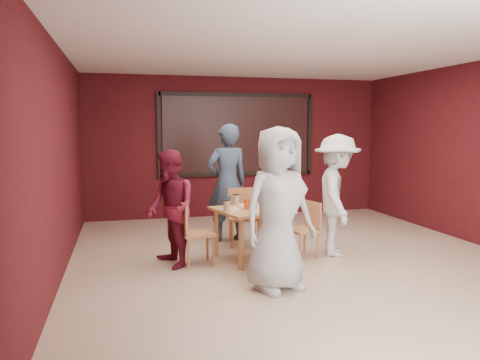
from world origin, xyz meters
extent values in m
plane|color=tan|center=(0.00, 0.00, 0.00)|extent=(7.00, 7.00, 0.00)
cube|color=black|center=(0.00, 3.45, 1.65)|extent=(3.00, 0.02, 1.50)
cube|color=tan|center=(-0.60, 0.28, 0.68)|extent=(1.09, 1.09, 0.04)
cylinder|color=tan|center=(-1.03, 0.53, 0.33)|extent=(0.07, 0.07, 0.66)
cylinder|color=tan|center=(-0.34, 0.71, 0.33)|extent=(0.07, 0.07, 0.66)
cylinder|color=tan|center=(-0.85, -0.16, 0.33)|extent=(0.07, 0.07, 0.66)
cylinder|color=tan|center=(-0.16, 0.03, 0.33)|extent=(0.07, 0.07, 0.66)
cylinder|color=white|center=(-0.60, 0.00, 0.71)|extent=(0.22, 0.22, 0.01)
cone|color=#EEB354|center=(-0.60, 0.00, 0.72)|extent=(0.21, 0.21, 0.02)
cylinder|color=beige|center=(-0.47, -0.09, 0.77)|extent=(0.09, 0.09, 0.14)
cylinder|color=black|center=(-0.47, -0.09, 0.85)|extent=(0.09, 0.09, 0.01)
cylinder|color=white|center=(-0.60, 0.56, 0.71)|extent=(0.22, 0.22, 0.01)
cone|color=#EEB354|center=(-0.60, 0.56, 0.72)|extent=(0.21, 0.21, 0.02)
cylinder|color=beige|center=(-0.72, 0.65, 0.77)|extent=(0.09, 0.09, 0.14)
cylinder|color=black|center=(-0.72, 0.65, 0.85)|extent=(0.09, 0.09, 0.01)
cylinder|color=white|center=(-0.88, 0.28, 0.71)|extent=(0.22, 0.22, 0.01)
cone|color=#EEB354|center=(-0.88, 0.28, 0.72)|extent=(0.21, 0.21, 0.02)
cylinder|color=beige|center=(-0.96, 0.16, 0.77)|extent=(0.09, 0.09, 0.14)
cylinder|color=black|center=(-0.96, 0.16, 0.85)|extent=(0.09, 0.09, 0.01)
cylinder|color=white|center=(-0.32, 0.28, 0.71)|extent=(0.22, 0.22, 0.01)
cone|color=#EEB354|center=(-0.32, 0.28, 0.72)|extent=(0.21, 0.21, 0.02)
cylinder|color=beige|center=(-0.23, 0.40, 0.77)|extent=(0.09, 0.09, 0.14)
cylinder|color=black|center=(-0.23, 0.40, 0.85)|extent=(0.09, 0.09, 0.01)
cylinder|color=silver|center=(-0.52, 0.25, 0.75)|extent=(0.06, 0.06, 0.10)
cylinder|color=silver|center=(-0.58, 0.20, 0.74)|extent=(0.05, 0.05, 0.08)
cylinder|color=#C33F0D|center=(-0.67, 0.23, 0.77)|extent=(0.07, 0.07, 0.15)
cube|color=black|center=(-0.60, 0.27, 0.76)|extent=(0.12, 0.08, 0.11)
cube|color=#AB6742|center=(-0.51, -0.35, 0.42)|extent=(0.42, 0.42, 0.04)
cylinder|color=#AB6742|center=(-0.34, -0.19, 0.20)|extent=(0.04, 0.04, 0.40)
cylinder|color=#AB6742|center=(-0.68, -0.18, 0.20)|extent=(0.04, 0.04, 0.40)
cylinder|color=#AB6742|center=(-0.35, -0.52, 0.20)|extent=(0.04, 0.04, 0.40)
cylinder|color=#AB6742|center=(-0.68, -0.51, 0.20)|extent=(0.04, 0.04, 0.40)
cube|color=#AB6742|center=(-0.52, -0.54, 0.66)|extent=(0.41, 0.04, 0.39)
cube|color=#AB6742|center=(-0.52, 1.05, 0.43)|extent=(0.48, 0.48, 0.04)
cylinder|color=#AB6742|center=(-0.72, 0.91, 0.20)|extent=(0.04, 0.04, 0.41)
cylinder|color=#AB6742|center=(-0.39, 0.85, 0.20)|extent=(0.04, 0.04, 0.41)
cylinder|color=#AB6742|center=(-0.66, 1.24, 0.20)|extent=(0.04, 0.04, 0.41)
cylinder|color=#AB6742|center=(-0.33, 1.19, 0.20)|extent=(0.04, 0.04, 0.41)
cube|color=#AB6742|center=(-0.49, 1.23, 0.67)|extent=(0.42, 0.10, 0.40)
cube|color=#AB6742|center=(-1.33, 0.23, 0.41)|extent=(0.42, 0.42, 0.04)
cylinder|color=#AB6742|center=(-1.16, 0.08, 0.20)|extent=(0.03, 0.03, 0.39)
cylinder|color=#AB6742|center=(-1.18, 0.40, 0.20)|extent=(0.03, 0.03, 0.39)
cylinder|color=#AB6742|center=(-1.49, 0.06, 0.20)|extent=(0.03, 0.03, 0.39)
cylinder|color=#AB6742|center=(-1.50, 0.39, 0.20)|extent=(0.03, 0.03, 0.39)
cube|color=#AB6742|center=(-1.52, 0.22, 0.64)|extent=(0.05, 0.40, 0.38)
cube|color=#AB6742|center=(0.13, 0.22, 0.38)|extent=(0.45, 0.45, 0.04)
cylinder|color=#AB6742|center=(-0.06, 0.32, 0.18)|extent=(0.03, 0.03, 0.36)
cylinder|color=#AB6742|center=(0.02, 0.04, 0.18)|extent=(0.03, 0.03, 0.36)
cylinder|color=#AB6742|center=(0.23, 0.40, 0.18)|extent=(0.03, 0.03, 0.36)
cylinder|color=#AB6742|center=(0.31, 0.11, 0.18)|extent=(0.03, 0.03, 0.36)
cube|color=#AB6742|center=(0.29, 0.26, 0.59)|extent=(0.13, 0.37, 0.35)
imported|color=#AFAFAF|center=(-0.63, -0.93, 0.90)|extent=(1.02, 0.82, 1.81)
imported|color=#314257|center=(-0.67, 1.43, 0.92)|extent=(0.73, 0.54, 1.85)
imported|color=maroon|center=(-1.69, 0.23, 0.76)|extent=(0.75, 0.86, 1.52)
imported|color=silver|center=(0.63, 0.22, 0.85)|extent=(0.95, 1.25, 1.70)
camera|label=1|loc=(-2.28, -5.72, 1.79)|focal=35.00mm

